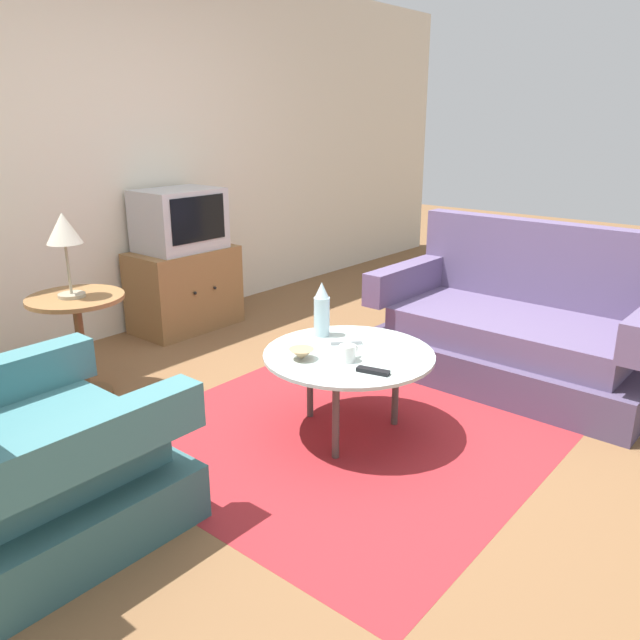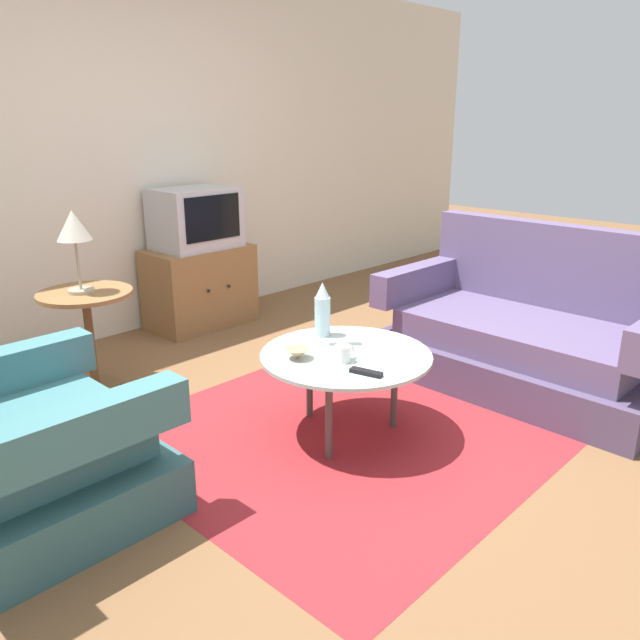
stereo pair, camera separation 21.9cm
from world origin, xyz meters
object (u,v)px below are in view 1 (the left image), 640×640
armchair (23,468)px  bowl (302,354)px  side_table (79,324)px  tv_stand (185,289)px  table_lamp (64,233)px  couch (518,331)px  tv_remote_silver (346,342)px  coffee_table (349,359)px  vase (322,310)px  television (179,220)px  tv_remote_dark (373,371)px  mug (348,353)px

armchair → bowl: armchair is taller
side_table → tv_stand: 1.32m
table_lamp → couch: bearing=-43.4°
bowl → tv_remote_silver: bearing=-6.0°
coffee_table → couch: bearing=-15.9°
table_lamp → vase: size_ratio=1.59×
television → tv_remote_silver: bearing=-103.5°
side_table → table_lamp: 0.53m
coffee_table → television: television is taller
couch → coffee_table: 1.34m
couch → coffee_table: (-1.28, 0.36, 0.11)m
coffee_table → armchair: bearing=162.9°
tv_stand → coffee_table: bearing=-105.5°
armchair → tv_remote_dark: armchair is taller
tv_stand → vase: 1.83m
coffee_table → television: (0.56, 2.03, 0.43)m
television → mug: size_ratio=4.90×
coffee_table → table_lamp: table_lamp is taller
mug → tv_remote_silver: 0.24m
armchair → tv_remote_dark: 1.52m
mug → tv_remote_silver: size_ratio=0.82×
armchair → vase: size_ratio=3.17×
side_table → bowl: (0.41, -1.35, 0.03)m
bowl → television: bearing=67.7°
tv_stand → bowl: (-0.78, -1.90, 0.16)m
couch → tv_remote_dark: couch is taller
tv_stand → tv_remote_silver: bearing=-103.6°
side_table → television: television is taller
coffee_table → side_table: 1.60m
table_lamp → bowl: bearing=-72.1°
side_table → vase: (0.75, -1.20, 0.14)m
table_lamp → mug: 1.70m
armchair → tv_remote_silver: (1.57, -0.36, 0.16)m
side_table → mug: bearing=-70.5°
mug → bowl: size_ratio=0.97×
tv_stand → television: size_ratio=1.32×
couch → television: (-0.72, 2.39, 0.55)m
vase → television: bearing=75.8°
tv_remote_dark → television: bearing=149.1°
side_table → vase: vase is taller
armchair → coffee_table: (1.48, -0.45, 0.12)m
couch → table_lamp: (-1.93, 1.83, 0.68)m
couch → television: 2.56m
mug → armchair: bearing=159.5°
coffee_table → tv_remote_dark: tv_remote_dark is taller
coffee_table → side_table: side_table is taller
table_lamp → tv_stand: bearing=24.6°
armchair → couch: 2.87m
armchair → tv_stand: (2.04, 1.57, 0.02)m
television → tv_remote_silver: (-0.47, -1.94, -0.39)m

